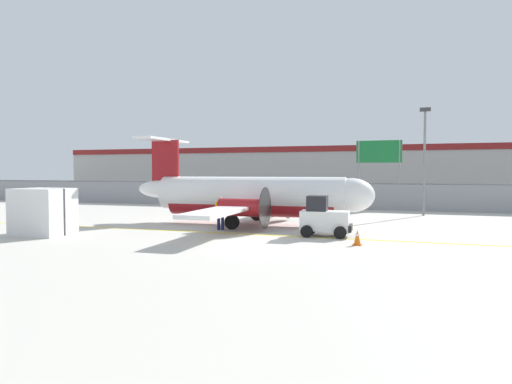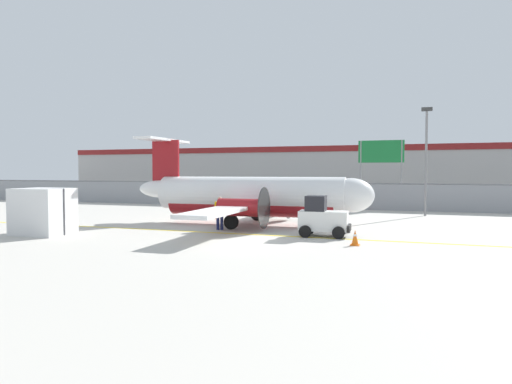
# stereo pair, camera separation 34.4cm
# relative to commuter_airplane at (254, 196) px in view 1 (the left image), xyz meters

# --- Properties ---
(ground_plane) EXTENTS (140.00, 140.00, 0.01)m
(ground_plane) POSITION_rel_commuter_airplane_xyz_m (0.77, -3.72, -1.60)
(ground_plane) COLOR #BCB7AD
(perimeter_fence) EXTENTS (98.00, 0.10, 2.10)m
(perimeter_fence) POSITION_rel_commuter_airplane_xyz_m (0.77, 12.28, -0.49)
(perimeter_fence) COLOR gray
(perimeter_fence) RESTS_ON ground
(parking_lot_strip) EXTENTS (98.00, 17.00, 0.12)m
(parking_lot_strip) POSITION_rel_commuter_airplane_xyz_m (0.77, 23.78, -1.54)
(parking_lot_strip) COLOR #38383A
(parking_lot_strip) RESTS_ON ground
(background_building) EXTENTS (91.00, 8.10, 6.50)m
(background_building) POSITION_rel_commuter_airplane_xyz_m (0.77, 42.27, 1.66)
(background_building) COLOR #BCB7B2
(background_building) RESTS_ON ground
(commuter_airplane) EXTENTS (13.86, 16.04, 4.92)m
(commuter_airplane) POSITION_rel_commuter_airplane_xyz_m (0.00, 0.00, 0.00)
(commuter_airplane) COLOR white
(commuter_airplane) RESTS_ON ground
(baggage_tug) EXTENTS (2.39, 1.49, 1.88)m
(baggage_tug) POSITION_rel_commuter_airplane_xyz_m (4.47, -3.24, -0.75)
(baggage_tug) COLOR silver
(baggage_tug) RESTS_ON ground
(ground_crew_worker) EXTENTS (0.54, 0.44, 1.70)m
(ground_crew_worker) POSITION_rel_commuter_airplane_xyz_m (-0.96, -2.59, -0.65)
(ground_crew_worker) COLOR #191E4C
(ground_crew_worker) RESTS_ON ground
(cargo_container) EXTENTS (2.45, 2.06, 2.20)m
(cargo_container) POSITION_rel_commuter_airplane_xyz_m (-8.24, -6.89, -0.50)
(cargo_container) COLOR silver
(cargo_container) RESTS_ON ground
(traffic_cone_near_left) EXTENTS (0.36, 0.36, 0.64)m
(traffic_cone_near_left) POSITION_rel_commuter_airplane_xyz_m (-3.47, 2.33, -1.29)
(traffic_cone_near_left) COLOR orange
(traffic_cone_near_left) RESTS_ON ground
(traffic_cone_near_right) EXTENTS (0.36, 0.36, 0.64)m
(traffic_cone_near_right) POSITION_rel_commuter_airplane_xyz_m (-1.33, -0.28, -1.29)
(traffic_cone_near_right) COLOR orange
(traffic_cone_near_right) RESTS_ON ground
(traffic_cone_far_left) EXTENTS (0.36, 0.36, 0.64)m
(traffic_cone_far_left) POSITION_rel_commuter_airplane_xyz_m (6.21, -5.31, -1.29)
(traffic_cone_far_left) COLOR orange
(traffic_cone_far_left) RESTS_ON ground
(parked_car_0) EXTENTS (4.33, 2.29, 1.58)m
(parked_car_0) POSITION_rel_commuter_airplane_xyz_m (-12.79, 28.41, -0.71)
(parked_car_0) COLOR #19662D
(parked_car_0) RESTS_ON parking_lot_strip
(parked_car_1) EXTENTS (4.39, 2.43, 1.58)m
(parked_car_1) POSITION_rel_commuter_airplane_xyz_m (-7.08, 27.34, -0.71)
(parked_car_1) COLOR navy
(parked_car_1) RESTS_ON parking_lot_strip
(parked_car_2) EXTENTS (4.24, 2.08, 1.58)m
(parked_car_2) POSITION_rel_commuter_airplane_xyz_m (-2.84, 25.30, -0.71)
(parked_car_2) COLOR slate
(parked_car_2) RESTS_ON parking_lot_strip
(parked_car_3) EXTENTS (4.32, 2.26, 1.58)m
(parked_car_3) POSITION_rel_commuter_airplane_xyz_m (2.99, 21.28, -0.71)
(parked_car_3) COLOR #B28C19
(parked_car_3) RESTS_ON parking_lot_strip
(parked_car_4) EXTENTS (4.33, 2.29, 1.58)m
(parked_car_4) POSITION_rel_commuter_airplane_xyz_m (10.36, 19.53, -0.71)
(parked_car_4) COLOR gray
(parked_car_4) RESTS_ON parking_lot_strip
(parked_car_5) EXTENTS (4.36, 2.35, 1.58)m
(parked_car_5) POSITION_rel_commuter_airplane_xyz_m (15.92, 19.42, -0.71)
(parked_car_5) COLOR black
(parked_car_5) RESTS_ON parking_lot_strip
(apron_light_pole) EXTENTS (0.70, 0.30, 7.27)m
(apron_light_pole) POSITION_rel_commuter_airplane_xyz_m (9.17, 8.70, 2.70)
(apron_light_pole) COLOR slate
(apron_light_pole) RESTS_ON ground
(highway_sign) EXTENTS (3.60, 0.14, 5.50)m
(highway_sign) POSITION_rel_commuter_airplane_xyz_m (5.87, 14.21, 2.54)
(highway_sign) COLOR slate
(highway_sign) RESTS_ON ground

